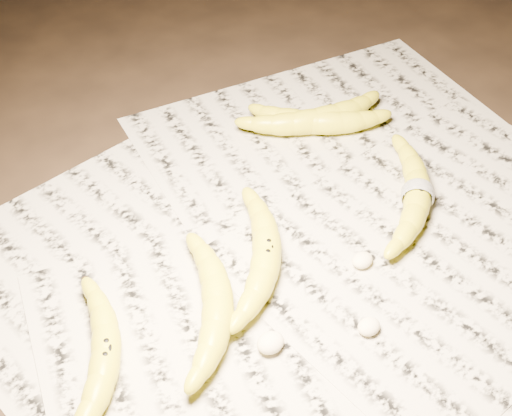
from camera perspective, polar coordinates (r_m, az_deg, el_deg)
ground at (r=0.94m, az=0.31°, el=-2.98°), size 3.00×3.00×0.00m
newspaper_patch at (r=0.94m, az=2.71°, el=-2.77°), size 0.90×0.70×0.01m
banana_left_a at (r=0.82m, az=-11.97°, el=-11.36°), size 0.16×0.19×0.03m
banana_left_b at (r=0.84m, az=-3.08°, el=-7.61°), size 0.17×0.20×0.04m
banana_center at (r=0.89m, az=0.85°, el=-3.66°), size 0.19×0.19×0.04m
banana_taped at (r=1.00m, az=12.84°, el=1.19°), size 0.20×0.19×0.04m
banana_upper_a at (r=1.11m, az=4.84°, el=7.17°), size 0.21×0.13×0.04m
banana_upper_b at (r=1.11m, az=5.03°, el=6.99°), size 0.18×0.17×0.04m
measuring_tape at (r=1.00m, az=12.84°, el=1.19°), size 0.03×0.04×0.05m
flesh_chunk_a at (r=0.82m, az=1.17°, el=-10.56°), size 0.03×0.03×0.02m
flesh_chunk_b at (r=0.85m, az=9.05°, el=-9.19°), size 0.03×0.02×0.02m
flesh_chunk_c at (r=0.91m, az=8.52°, el=-3.99°), size 0.03×0.02×0.02m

